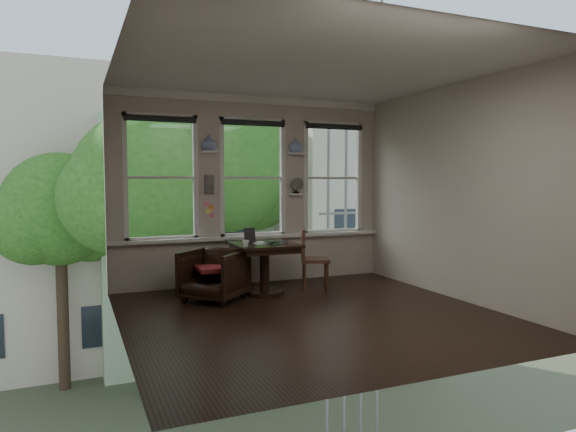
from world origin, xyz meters
name	(u,v)px	position (x,y,z in m)	size (l,w,h in m)	color
ground	(312,315)	(0.00, 0.00, 0.00)	(4.50, 4.50, 0.00)	black
ceiling	(313,68)	(0.00, 0.00, 3.00)	(4.50, 4.50, 0.00)	silver
wall_back	(252,190)	(0.00, 2.25, 1.50)	(4.50, 4.50, 0.00)	beige
wall_front	(432,200)	(0.00, -2.25, 1.50)	(4.50, 4.50, 0.00)	beige
wall_left	(118,196)	(-2.25, 0.00, 1.50)	(4.50, 4.50, 0.00)	beige
wall_right	(459,192)	(2.25, 0.00, 1.50)	(4.50, 4.50, 0.00)	beige
window_left	(161,178)	(-1.45, 2.25, 1.70)	(1.10, 0.12, 1.90)	white
window_center	(252,178)	(0.00, 2.25, 1.70)	(1.10, 0.12, 1.90)	white
window_right	(332,178)	(1.45, 2.25, 1.70)	(1.10, 0.12, 1.90)	white
shelf_left	(209,152)	(-0.72, 2.15, 2.10)	(0.26, 0.16, 0.03)	white
shelf_right	(296,154)	(0.72, 2.15, 2.10)	(0.26, 0.16, 0.03)	white
intercom	(209,184)	(-0.72, 2.18, 1.60)	(0.14, 0.06, 0.28)	#59544F
sticky_notes	(209,207)	(-0.72, 2.19, 1.25)	(0.16, 0.01, 0.24)	pink
desk_fan	(296,188)	(0.72, 2.13, 1.53)	(0.20, 0.20, 0.24)	#59544F
vase_left	(209,143)	(-0.72, 2.15, 2.24)	(0.24, 0.24, 0.25)	white
vase_right	(296,145)	(0.72, 2.15, 2.24)	(0.24, 0.24, 0.25)	white
table	(264,269)	(-0.14, 1.32, 0.38)	(0.90, 0.90, 0.75)	black
armchair_left	(214,275)	(-0.92, 1.21, 0.36)	(0.76, 0.78, 0.71)	black
cushion_red	(214,268)	(-0.92, 1.21, 0.45)	(0.45, 0.45, 0.06)	maroon
side_chair_right	(315,259)	(0.71, 1.35, 0.46)	(0.42, 0.42, 0.92)	#4D2E1B
laptop	(275,243)	(-0.02, 1.18, 0.76)	(0.35, 0.23, 0.03)	black
mug	(246,243)	(-0.51, 1.06, 0.79)	(0.09, 0.09, 0.09)	white
drinking_glass	(271,242)	(-0.12, 1.08, 0.79)	(0.11, 0.11, 0.09)	white
tablet	(250,235)	(-0.32, 1.44, 0.86)	(0.16, 0.02, 0.22)	black
papers	(261,243)	(-0.18, 1.36, 0.75)	(0.22, 0.30, 0.00)	silver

